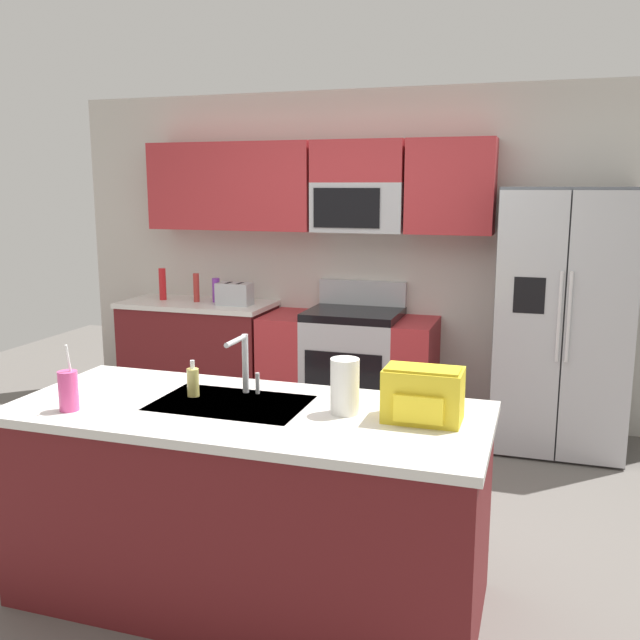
# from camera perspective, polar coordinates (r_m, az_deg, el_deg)

# --- Properties ---
(ground_plane) EXTENTS (9.00, 9.00, 0.00)m
(ground_plane) POSITION_cam_1_polar(r_m,az_deg,el_deg) (4.10, -3.16, -16.11)
(ground_plane) COLOR #66605B
(ground_plane) RESTS_ON ground
(kitchen_wall_unit) EXTENTS (5.20, 0.43, 2.60)m
(kitchen_wall_unit) POSITION_cam_1_polar(r_m,az_deg,el_deg) (5.69, 2.90, 6.99)
(kitchen_wall_unit) COLOR beige
(kitchen_wall_unit) RESTS_ON ground
(back_counter) EXTENTS (1.27, 0.63, 0.90)m
(back_counter) POSITION_cam_1_polar(r_m,az_deg,el_deg) (6.05, -9.80, -2.72)
(back_counter) COLOR maroon
(back_counter) RESTS_ON ground
(range_oven) EXTENTS (1.36, 0.61, 1.10)m
(range_oven) POSITION_cam_1_polar(r_m,az_deg,el_deg) (5.58, 2.35, -3.81)
(range_oven) COLOR #B7BABF
(range_oven) RESTS_ON ground
(refrigerator) EXTENTS (0.90, 0.76, 1.85)m
(refrigerator) POSITION_cam_1_polar(r_m,az_deg,el_deg) (5.22, 19.09, -0.02)
(refrigerator) COLOR #4C4F54
(refrigerator) RESTS_ON ground
(island_counter) EXTENTS (2.11, 0.89, 0.90)m
(island_counter) POSITION_cam_1_polar(r_m,az_deg,el_deg) (3.27, -5.84, -14.59)
(island_counter) COLOR maroon
(island_counter) RESTS_ON ground
(toaster) EXTENTS (0.28, 0.16, 0.18)m
(toaster) POSITION_cam_1_polar(r_m,az_deg,el_deg) (5.75, -6.97, 2.12)
(toaster) COLOR #B7BABF
(toaster) RESTS_ON back_counter
(pepper_mill) EXTENTS (0.05, 0.05, 0.24)m
(pepper_mill) POSITION_cam_1_polar(r_m,az_deg,el_deg) (5.95, -10.02, 2.61)
(pepper_mill) COLOR #B2332D
(pepper_mill) RESTS_ON back_counter
(bottle_red) EXTENTS (0.06, 0.06, 0.27)m
(bottle_red) POSITION_cam_1_polar(r_m,az_deg,el_deg) (6.11, -12.68, 2.87)
(bottle_red) COLOR red
(bottle_red) RESTS_ON back_counter
(bottle_purple) EXTENTS (0.06, 0.06, 0.20)m
(bottle_purple) POSITION_cam_1_polar(r_m,az_deg,el_deg) (5.91, -8.45, 2.43)
(bottle_purple) COLOR purple
(bottle_purple) RESTS_ON back_counter
(sink_faucet) EXTENTS (0.08, 0.21, 0.28)m
(sink_faucet) POSITION_cam_1_polar(r_m,az_deg,el_deg) (3.27, -6.21, -3.19)
(sink_faucet) COLOR #B7BABF
(sink_faucet) RESTS_ON island_counter
(drink_cup_pink) EXTENTS (0.08, 0.08, 0.29)m
(drink_cup_pink) POSITION_cam_1_polar(r_m,az_deg,el_deg) (3.23, -19.77, -5.42)
(drink_cup_pink) COLOR #EA4C93
(drink_cup_pink) RESTS_ON island_counter
(soap_dispenser) EXTENTS (0.06, 0.06, 0.17)m
(soap_dispenser) POSITION_cam_1_polar(r_m,az_deg,el_deg) (3.30, -10.28, -4.96)
(soap_dispenser) COLOR #D8CC66
(soap_dispenser) RESTS_ON island_counter
(paper_towel_roll) EXTENTS (0.12, 0.12, 0.24)m
(paper_towel_roll) POSITION_cam_1_polar(r_m,az_deg,el_deg) (2.99, 2.03, -5.40)
(paper_towel_roll) COLOR white
(paper_towel_roll) RESTS_ON island_counter
(backpack) EXTENTS (0.32, 0.22, 0.23)m
(backpack) POSITION_cam_1_polar(r_m,az_deg,el_deg) (2.93, 8.37, -5.94)
(backpack) COLOR yellow
(backpack) RESTS_ON island_counter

